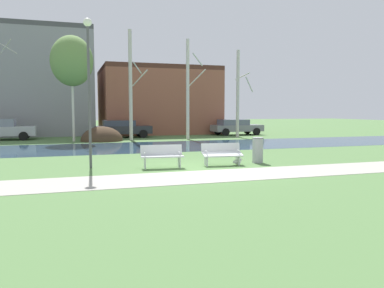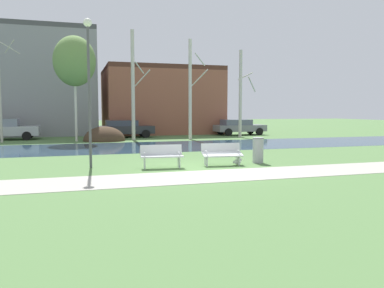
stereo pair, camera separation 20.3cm
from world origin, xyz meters
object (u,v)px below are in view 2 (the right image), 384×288
Objects in this scene: seagull at (237,162)px; parked_sedan_second_dark at (125,128)px; bench_left at (162,156)px; trash_bin at (258,150)px; streetlamp at (89,70)px; bench_right at (222,153)px; parked_van_nearest_silver at (3,129)px; parked_hatch_third_grey at (239,127)px.

parked_sedan_second_dark reaches higher than seagull.
trash_bin reaches higher than bench_left.
parked_sedan_second_dark is at bearing 78.34° from streetlamp.
bench_right is 19.80m from parked_van_nearest_silver.
parked_hatch_third_grey reaches higher than trash_bin.
trash_bin is at bearing -111.31° from parked_hatch_third_grey.
parked_sedan_second_dark is (-2.41, 16.70, 0.61)m from seagull.
parked_van_nearest_silver reaches higher than parked_sedan_second_dark.
parked_sedan_second_dark is (0.67, 16.61, 0.27)m from bench_left.
bench_left is 4.22m from streetlamp.
bench_right is 18.84m from parked_hatch_third_grey.
parked_sedan_second_dark is (8.86, -0.09, -0.07)m from parked_van_nearest_silver.
parked_van_nearest_silver is (-5.61, 15.85, -2.89)m from streetlamp.
seagull is at bearing -81.80° from parked_sedan_second_dark.
parked_van_nearest_silver is 1.09× the size of parked_sedan_second_dark.
parked_sedan_second_dark reaches higher than bench_right.
parked_hatch_third_grey reaches higher than seagull.
bench_right is at bearing 171.25° from seagull.
trash_bin is 1.17m from seagull.
bench_right is at bearing 0.00° from bench_left.
seagull is 0.09× the size of parked_van_nearest_silver.
bench_left is 1.55× the size of trash_bin.
parked_van_nearest_silver is at bearing 179.40° from parked_sedan_second_dark.
trash_bin is 0.19× the size of streetlamp.
bench_right is 6.03m from streetlamp.
bench_left is at bearing -18.14° from streetlamp.
parked_hatch_third_grey reaches higher than bench_right.
bench_left is 3.10m from seagull.
parked_sedan_second_dark is 0.98× the size of parked_hatch_third_grey.
streetlamp is 16.36m from parked_sedan_second_dark.
parked_hatch_third_grey is at bearing 64.12° from bench_right.
seagull is 16.89m from parked_sedan_second_dark.
parked_van_nearest_silver is (-11.27, 16.80, 0.68)m from seagull.
bench_left reaches higher than seagull.
bench_left is 16.62m from parked_sedan_second_dark.
bench_left is 2.44m from bench_right.
seagull is at bearing -8.75° from bench_right.
trash_bin is at bearing 2.64° from bench_left.
bench_right is at bearing -173.56° from trash_bin.
parked_sedan_second_dark is at bearing 101.89° from trash_bin.
trash_bin is 20.60m from parked_van_nearest_silver.
seagull is 0.10× the size of parked_hatch_third_grey.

